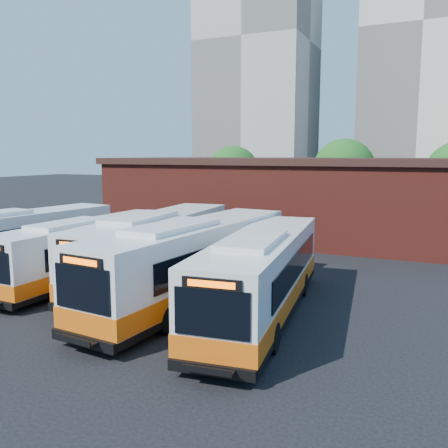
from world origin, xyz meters
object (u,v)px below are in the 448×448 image
at_px(bus_farwest, 16,243).
at_px(transit_worker, 133,303).
at_px(bus_mideast, 194,265).
at_px(bus_midwest, 156,250).
at_px(bus_east, 262,277).
at_px(bus_west, 89,252).

xyz_separation_m(bus_farwest, transit_worker, (11.40, -4.59, -0.71)).
xyz_separation_m(bus_mideast, transit_worker, (-0.77, -3.60, -0.83)).
xyz_separation_m(bus_midwest, bus_east, (6.91, -2.79, -0.06)).
height_order(bus_west, bus_mideast, bus_mideast).
xyz_separation_m(bus_farwest, bus_west, (5.34, 0.00, -0.08)).
xyz_separation_m(bus_west, bus_mideast, (6.84, -1.00, 0.20)).
bearing_deg(bus_east, bus_midwest, 151.15).
height_order(bus_farwest, bus_mideast, bus_mideast).
bearing_deg(bus_mideast, bus_east, -3.14).
relative_size(bus_farwest, bus_mideast, 0.93).
bearing_deg(bus_west, bus_east, -6.75).
xyz_separation_m(bus_east, transit_worker, (-4.24, -3.10, -0.74)).
bearing_deg(transit_worker, bus_farwest, 56.23).
height_order(bus_farwest, transit_worker, bus_farwest).
bearing_deg(bus_farwest, bus_west, 6.85).
relative_size(bus_east, transit_worker, 7.48).
relative_size(bus_west, bus_east, 0.93).
height_order(bus_midwest, transit_worker, bus_midwest).
xyz_separation_m(bus_farwest, bus_midwest, (8.73, 1.30, 0.08)).
xyz_separation_m(bus_farwest, bus_east, (15.64, -1.50, 0.03)).
relative_size(bus_midwest, bus_mideast, 0.98).
bearing_deg(bus_mideast, bus_west, 176.83).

